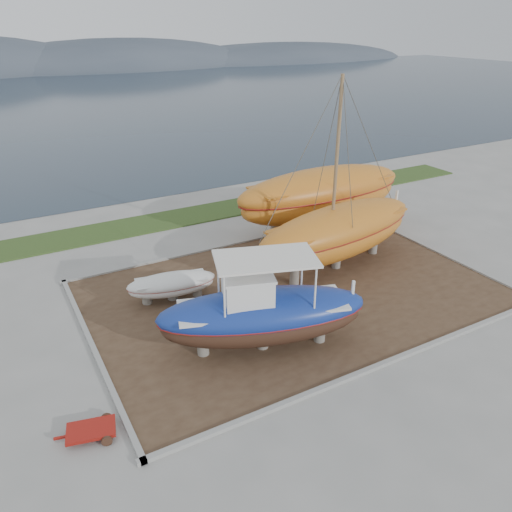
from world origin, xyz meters
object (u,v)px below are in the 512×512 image
blue_caique (263,304)px  red_trailer (91,432)px  white_dinghy (172,287)px  orange_sailboat (343,178)px  orange_bare_hull (321,200)px

blue_caique → red_trailer: blue_caique is taller
white_dinghy → blue_caique: bearing=-61.4°
white_dinghy → orange_sailboat: bearing=2.9°
orange_sailboat → red_trailer: 15.13m
blue_caique → red_trailer: 7.11m
blue_caique → orange_sailboat: (6.63, 4.06, 2.75)m
white_dinghy → orange_bare_hull: bearing=28.4°
blue_caique → red_trailer: bearing=-150.6°
white_dinghy → orange_bare_hull: size_ratio=0.36×
white_dinghy → red_trailer: white_dinghy is taller
orange_sailboat → orange_bare_hull: orange_sailboat is taller
blue_caique → red_trailer: (-6.75, -1.34, -1.80)m
blue_caique → orange_sailboat: size_ratio=0.80×
orange_bare_hull → red_trailer: 18.61m
orange_sailboat → orange_bare_hull: 5.81m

